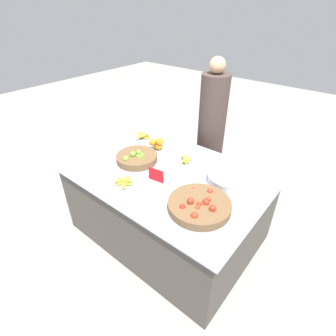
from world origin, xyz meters
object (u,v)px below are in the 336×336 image
(price_sign, at_px, (156,175))
(lime_bowl, at_px, (137,158))
(vendor_person, at_px, (211,135))
(tomato_basket, at_px, (199,205))
(metal_bowl, at_px, (228,179))

(price_sign, bearing_deg, lime_bowl, 151.41)
(lime_bowl, distance_m, vendor_person, 0.93)
(tomato_basket, distance_m, metal_bowl, 0.42)
(lime_bowl, height_order, vendor_person, vendor_person)
(vendor_person, bearing_deg, tomato_basket, -62.22)
(lime_bowl, xyz_separation_m, metal_bowl, (0.81, 0.23, 0.00))
(vendor_person, bearing_deg, price_sign, -84.06)
(metal_bowl, relative_size, vendor_person, 0.22)
(metal_bowl, xyz_separation_m, vendor_person, (-0.57, 0.67, -0.03))
(price_sign, distance_m, vendor_person, 1.03)
(tomato_basket, relative_size, price_sign, 3.23)
(metal_bowl, distance_m, vendor_person, 0.88)
(lime_bowl, distance_m, tomato_basket, 0.83)
(lime_bowl, xyz_separation_m, tomato_basket, (0.81, -0.19, -0.00))
(price_sign, height_order, vendor_person, vendor_person)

